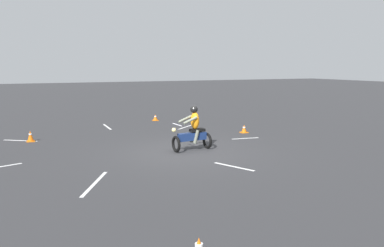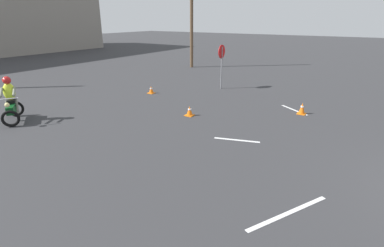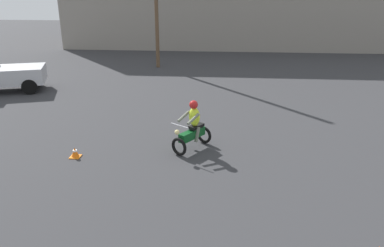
% 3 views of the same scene
% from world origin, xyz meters
% --- Properties ---
extents(ground_plane, '(120.00, 120.00, 0.00)m').
position_xyz_m(ground_plane, '(0.00, 0.00, 0.00)').
color(ground_plane, '#333335').
extents(motorcycle_rider_foreground, '(0.74, 1.53, 1.66)m').
position_xyz_m(motorcycle_rider_foreground, '(0.11, -0.32, 0.73)').
color(motorcycle_rider_foreground, black).
rests_on(motorcycle_rider_foreground, ground).
extents(traffic_cone_near_left, '(0.32, 0.32, 0.37)m').
position_xyz_m(traffic_cone_near_left, '(2.45, -4.00, 0.18)').
color(traffic_cone_near_left, orange).
rests_on(traffic_cone_near_left, ground).
extents(traffic_cone_mid_center, '(0.32, 0.32, 0.35)m').
position_xyz_m(traffic_cone_mid_center, '(7.88, -1.52, 0.17)').
color(traffic_cone_mid_center, orange).
rests_on(traffic_cone_mid_center, ground).
extents(traffic_cone_far_center, '(0.32, 0.32, 0.46)m').
position_xyz_m(traffic_cone_far_center, '(4.32, 5.08, 0.22)').
color(traffic_cone_far_center, orange).
rests_on(traffic_cone_far_center, ground).
extents(lane_stripe_e, '(1.85, 0.12, 0.01)m').
position_xyz_m(lane_stripe_e, '(6.78, 1.44, 0.00)').
color(lane_stripe_e, silver).
rests_on(lane_stripe_e, ground).
extents(lane_stripe_ne, '(0.97, 1.32, 0.01)m').
position_xyz_m(lane_stripe_ne, '(4.71, 5.46, 0.00)').
color(lane_stripe_ne, silver).
rests_on(lane_stripe_ne, ground).
extents(lane_stripe_nw, '(1.95, 1.06, 0.01)m').
position_xyz_m(lane_stripe_nw, '(-2.39, 3.68, 0.00)').
color(lane_stripe_nw, silver).
rests_on(lane_stripe_nw, ground).
extents(lane_stripe_sw, '(1.38, 0.70, 0.01)m').
position_xyz_m(lane_stripe_sw, '(-2.48, -0.53, 0.00)').
color(lane_stripe_sw, silver).
rests_on(lane_stripe_sw, ground).
extents(lane_stripe_s, '(0.27, 1.24, 0.01)m').
position_xyz_m(lane_stripe_s, '(1.25, -3.31, 0.00)').
color(lane_stripe_s, silver).
rests_on(lane_stripe_s, ground).
extents(lane_stripe_se, '(1.11, 1.28, 0.01)m').
position_xyz_m(lane_stripe_se, '(5.08, -2.20, 0.00)').
color(lane_stripe_se, silver).
rests_on(lane_stripe_se, ground).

